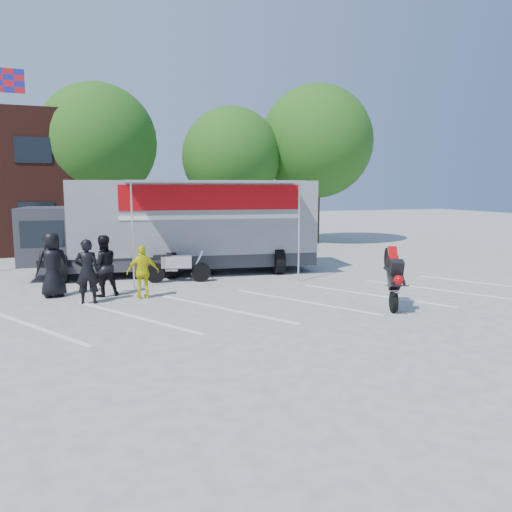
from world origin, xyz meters
TOP-DOWN VIEW (x-y plane):
  - ground at (0.00, 0.00)m, footprint 100.00×100.00m
  - parking_bay_lines at (0.00, 1.00)m, footprint 18.09×13.33m
  - tree_left at (-2.00, 16.00)m, footprint 6.12×6.12m
  - tree_mid at (5.00, 15.00)m, footprint 5.44×5.44m
  - tree_right at (10.00, 14.50)m, footprint 6.46×6.46m
  - transporter_truck at (0.42, 7.12)m, footprint 11.71×6.81m
  - parked_motorcycle at (-0.16, 5.24)m, footprint 2.40×1.27m
  - stunt_bike_rider at (4.50, -0.43)m, footprint 1.31×1.73m
  - spectator_leather_a at (-4.16, 4.27)m, footprint 1.09×0.85m
  - spectator_leather_b at (-3.23, 2.98)m, footprint 0.73×0.53m
  - spectator_leather_c at (-2.75, 3.83)m, footprint 1.02×0.86m
  - spectator_hivis at (-1.67, 3.08)m, footprint 0.94×0.41m

SIDE VIEW (x-z plane):
  - ground at x=0.00m, z-range 0.00..0.00m
  - transporter_truck at x=0.42m, z-range -1.76..1.76m
  - parked_motorcycle at x=-0.16m, z-range -0.60..0.60m
  - stunt_bike_rider at x=4.50m, z-range -0.92..0.92m
  - parking_bay_lines at x=0.00m, z-range 0.00..0.01m
  - spectator_hivis at x=-1.67m, z-range 0.00..1.59m
  - spectator_leather_b at x=-3.23m, z-range 0.00..1.85m
  - spectator_leather_c at x=-2.75m, z-range 0.00..1.86m
  - spectator_leather_a at x=-4.16m, z-range 0.00..1.97m
  - tree_mid at x=5.00m, z-range 1.10..8.78m
  - tree_left at x=-2.00m, z-range 1.25..9.89m
  - tree_right at x=10.00m, z-range 1.32..10.44m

